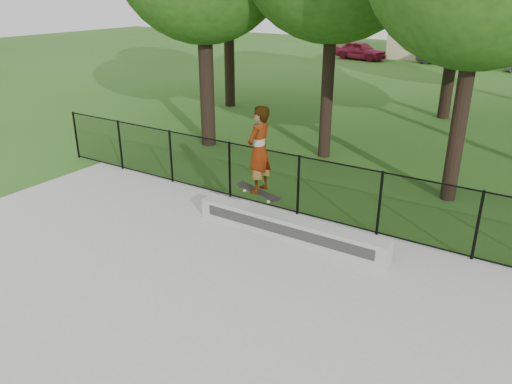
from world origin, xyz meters
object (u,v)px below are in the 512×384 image
(grind_ledge, at_px, (289,228))
(car_b, at_px, (443,56))
(car_a, at_px, (360,50))
(skater_airborne, at_px, (259,151))

(grind_ledge, distance_m, car_b, 29.95)
(car_a, bearing_deg, grind_ledge, -150.32)
(car_b, relative_size, skater_airborne, 1.63)
(grind_ledge, height_order, car_a, car_a)
(car_a, distance_m, car_b, 6.05)
(car_b, height_order, skater_airborne, skater_airborne)
(skater_airborne, bearing_deg, car_a, 107.79)
(car_a, distance_m, skater_airborne, 30.66)
(grind_ledge, xyz_separation_m, car_b, (-3.96, 29.69, 0.30))
(grind_ledge, bearing_deg, skater_airborne, -154.95)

